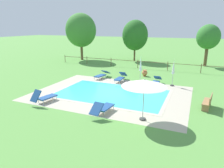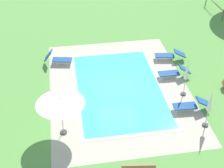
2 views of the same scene
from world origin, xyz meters
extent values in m
plane|color=#599342|center=(0.00, 0.00, 0.00)|extent=(160.00, 160.00, 0.00)
cube|color=#B2A893|center=(0.00, 0.00, 0.00)|extent=(11.51, 8.35, 0.01)
cube|color=#42CCD6|center=(0.00, 0.00, 0.01)|extent=(8.13, 4.97, 0.01)
cube|color=#C0B59F|center=(0.00, 2.61, 0.01)|extent=(8.61, 0.24, 0.01)
cube|color=#C0B59F|center=(0.00, -2.61, 0.01)|extent=(8.61, 0.24, 0.01)
cube|color=#C0B59F|center=(4.18, 0.00, 0.01)|extent=(0.24, 4.97, 0.01)
cube|color=#C0B59F|center=(-4.18, 0.00, 0.01)|extent=(0.24, 4.97, 0.01)
cube|color=navy|center=(-0.61, 3.34, 0.32)|extent=(0.61, 1.30, 0.07)
cube|color=navy|center=(-0.60, 4.34, 0.54)|extent=(0.60, 0.75, 0.52)
cube|color=silver|center=(-0.61, 3.34, 0.26)|extent=(0.58, 1.28, 0.04)
cylinder|color=silver|center=(-0.36, 2.78, 0.14)|extent=(0.04, 0.04, 0.28)
cylinder|color=silver|center=(-0.87, 2.79, 0.14)|extent=(0.04, 0.04, 0.28)
cylinder|color=silver|center=(-0.35, 3.89, 0.14)|extent=(0.04, 0.04, 0.28)
cylinder|color=silver|center=(-0.86, 3.89, 0.14)|extent=(0.04, 0.04, 0.28)
cube|color=navy|center=(1.06, -3.36, 0.32)|extent=(0.71, 1.35, 0.07)
cube|color=navy|center=(0.97, -4.34, 0.57)|extent=(0.66, 0.76, 0.56)
cube|color=silver|center=(1.06, -3.36, 0.26)|extent=(0.68, 1.32, 0.04)
cylinder|color=silver|center=(0.86, -2.78, 0.14)|extent=(0.04, 0.04, 0.28)
cylinder|color=silver|center=(1.36, -2.83, 0.14)|extent=(0.04, 0.04, 0.28)
cylinder|color=silver|center=(0.76, -3.88, 0.14)|extent=(0.04, 0.04, 0.28)
cylinder|color=silver|center=(1.27, -3.93, 0.14)|extent=(0.04, 0.04, 0.28)
cube|color=navy|center=(2.69, 3.25, 0.32)|extent=(0.65, 1.32, 0.07)
cube|color=navy|center=(2.72, 4.27, 0.52)|extent=(0.63, 0.79, 0.46)
cube|color=silver|center=(2.69, 3.25, 0.26)|extent=(0.62, 1.29, 0.04)
cylinder|color=silver|center=(2.92, 2.69, 0.14)|extent=(0.04, 0.04, 0.28)
cylinder|color=silver|center=(2.41, 2.71, 0.14)|extent=(0.04, 0.04, 0.28)
cylinder|color=silver|center=(2.96, 3.80, 0.14)|extent=(0.04, 0.04, 0.28)
cylinder|color=silver|center=(2.45, 3.82, 0.14)|extent=(0.04, 0.04, 0.28)
cube|color=navy|center=(-3.34, -3.28, 0.32)|extent=(0.84, 1.39, 0.07)
cube|color=navy|center=(-3.51, -4.17, 0.65)|extent=(0.69, 0.66, 0.72)
cube|color=silver|center=(-3.34, -3.28, 0.26)|extent=(0.80, 1.36, 0.04)
cylinder|color=silver|center=(-3.49, -2.69, 0.14)|extent=(0.04, 0.04, 0.28)
cylinder|color=silver|center=(-2.99, -2.79, 0.14)|extent=(0.04, 0.04, 0.28)
cylinder|color=silver|center=(-3.70, -3.78, 0.14)|extent=(0.04, 0.04, 0.28)
cylinder|color=silver|center=(-3.20, -3.87, 0.14)|extent=(0.04, 0.04, 0.28)
cube|color=navy|center=(-2.77, 3.69, 0.32)|extent=(0.80, 1.38, 0.07)
cube|color=navy|center=(-2.61, 4.71, 0.49)|extent=(0.72, 0.88, 0.42)
cube|color=silver|center=(-2.77, 3.69, 0.26)|extent=(0.77, 1.35, 0.04)
cylinder|color=silver|center=(-2.61, 3.10, 0.14)|extent=(0.04, 0.04, 0.28)
cylinder|color=silver|center=(-3.12, 3.19, 0.14)|extent=(0.04, 0.04, 0.28)
cylinder|color=silver|center=(-2.43, 4.19, 0.14)|extent=(0.04, 0.04, 0.28)
cylinder|color=silver|center=(-2.94, 4.28, 0.14)|extent=(0.04, 0.04, 0.28)
cylinder|color=#383838|center=(3.40, -3.51, 0.04)|extent=(0.36, 0.36, 0.08)
cylinder|color=#B2B5B7|center=(3.40, -3.51, 1.14)|extent=(0.04, 0.04, 2.28)
cone|color=white|center=(3.40, -3.51, 2.11)|extent=(2.42, 2.42, 0.37)
sphere|color=white|center=(3.40, -3.51, 2.31)|extent=(0.06, 0.06, 0.06)
cylinder|color=#383838|center=(1.26, 3.68, 0.04)|extent=(0.32, 0.32, 0.08)
cylinder|color=#B2B5B7|center=(1.26, 3.68, 0.58)|extent=(0.04, 0.04, 1.15)
cone|color=white|center=(1.26, 3.68, 1.80)|extent=(0.24, 0.24, 1.30)
sphere|color=white|center=(1.26, 3.68, 2.47)|extent=(0.05, 0.05, 0.05)
cylinder|color=#383838|center=(4.05, 3.94, 0.04)|extent=(0.32, 0.32, 0.08)
cylinder|color=#B2B5B7|center=(4.05, 3.94, 0.54)|extent=(0.04, 0.04, 1.07)
cone|color=white|center=(4.05, 3.94, 1.69)|extent=(0.25, 0.25, 1.23)
sphere|color=white|center=(4.05, 3.94, 2.32)|extent=(0.05, 0.05, 0.05)
cube|color=#937047|center=(6.67, -0.33, 0.44)|extent=(0.64, 1.55, 0.06)
cube|color=#937047|center=(6.87, -0.36, 0.67)|extent=(0.25, 1.49, 0.40)
cylinder|color=brown|center=(-7.99, 10.24, 0.53)|extent=(0.08, 0.08, 1.05)
camera|label=1|loc=(5.85, -13.62, 5.00)|focal=32.56mm
camera|label=2|loc=(16.37, -3.08, 12.24)|focal=54.17mm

